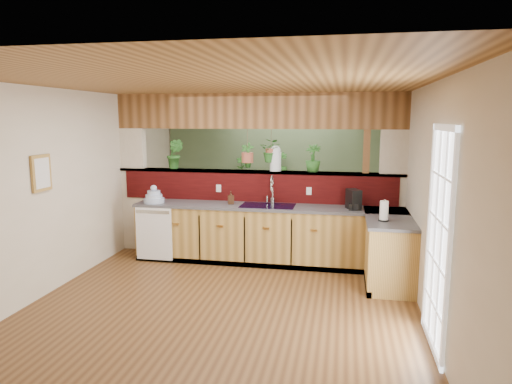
% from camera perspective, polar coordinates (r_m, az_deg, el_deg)
% --- Properties ---
extents(ground, '(4.60, 7.00, 0.01)m').
position_cam_1_polar(ground, '(6.31, -2.33, -11.34)').
color(ground, brown).
rests_on(ground, ground).
extents(ceiling, '(4.60, 7.00, 0.01)m').
position_cam_1_polar(ceiling, '(5.92, -2.50, 12.93)').
color(ceiling, brown).
rests_on(ceiling, ground).
extents(wall_back, '(4.60, 0.02, 2.60)m').
position_cam_1_polar(wall_back, '(9.40, 2.54, 3.61)').
color(wall_back, beige).
rests_on(wall_back, ground).
extents(wall_front, '(4.60, 0.02, 2.60)m').
position_cam_1_polar(wall_front, '(2.79, -19.57, -10.49)').
color(wall_front, beige).
rests_on(wall_front, ground).
extents(wall_left, '(0.02, 7.00, 2.60)m').
position_cam_1_polar(wall_left, '(6.88, -21.38, 0.93)').
color(wall_left, beige).
rests_on(wall_left, ground).
extents(wall_right, '(0.02, 7.00, 2.60)m').
position_cam_1_polar(wall_right, '(5.90, 19.90, -0.28)').
color(wall_right, beige).
rests_on(wall_right, ground).
extents(pass_through_partition, '(4.60, 0.21, 2.60)m').
position_cam_1_polar(pass_through_partition, '(7.30, 0.27, 1.14)').
color(pass_through_partition, beige).
rests_on(pass_through_partition, ground).
extents(pass_through_ledge, '(4.60, 0.21, 0.04)m').
position_cam_1_polar(pass_through_ledge, '(7.28, 0.04, 2.54)').
color(pass_through_ledge, brown).
rests_on(pass_through_ledge, ground).
extents(header_beam, '(4.60, 0.15, 0.55)m').
position_cam_1_polar(header_beam, '(7.23, 0.04, 10.08)').
color(header_beam, brown).
rests_on(header_beam, ground).
extents(sage_backwall, '(4.55, 0.02, 2.55)m').
position_cam_1_polar(sage_backwall, '(9.38, 2.52, 3.60)').
color(sage_backwall, '#57724D').
rests_on(sage_backwall, ground).
extents(countertop, '(4.14, 1.52, 0.90)m').
position_cam_1_polar(countertop, '(6.87, 6.18, -5.75)').
color(countertop, olive).
rests_on(countertop, ground).
extents(dishwasher, '(0.58, 0.03, 0.82)m').
position_cam_1_polar(dishwasher, '(7.24, -12.65, -5.09)').
color(dishwasher, white).
rests_on(dishwasher, ground).
extents(navy_sink, '(0.82, 0.50, 0.18)m').
position_cam_1_polar(navy_sink, '(6.96, 1.48, -2.35)').
color(navy_sink, black).
rests_on(navy_sink, countertop).
extents(french_door, '(0.06, 1.02, 2.16)m').
position_cam_1_polar(french_door, '(4.69, 21.77, -5.86)').
color(french_door, white).
rests_on(french_door, ground).
extents(framed_print, '(0.04, 0.35, 0.45)m').
position_cam_1_polar(framed_print, '(6.18, -25.24, 2.15)').
color(framed_print, olive).
rests_on(framed_print, wall_left).
extents(faucet, '(0.19, 0.20, 0.45)m').
position_cam_1_polar(faucet, '(7.05, 2.00, 0.45)').
color(faucet, '#B7B7B2').
rests_on(faucet, countertop).
extents(dish_stack, '(0.32, 0.32, 0.28)m').
position_cam_1_polar(dish_stack, '(7.35, -12.64, -0.63)').
color(dish_stack, '#A7B8D8').
rests_on(dish_stack, countertop).
extents(soap_dispenser, '(0.12, 0.12, 0.20)m').
position_cam_1_polar(soap_dispenser, '(7.06, -3.16, -0.70)').
color(soap_dispenser, '#3C2415').
rests_on(soap_dispenser, countertop).
extents(coffee_maker, '(0.15, 0.26, 0.29)m').
position_cam_1_polar(coffee_maker, '(6.80, 12.10, -1.00)').
color(coffee_maker, black).
rests_on(coffee_maker, countertop).
extents(paper_towel, '(0.13, 0.13, 0.28)m').
position_cam_1_polar(paper_towel, '(6.12, 15.70, -2.33)').
color(paper_towel, black).
rests_on(paper_towel, countertop).
extents(glass_jar, '(0.18, 0.18, 0.40)m').
position_cam_1_polar(glass_jar, '(7.21, 2.46, 4.24)').
color(glass_jar, silver).
rests_on(glass_jar, pass_through_ledge).
extents(ledge_plant_left, '(0.27, 0.22, 0.49)m').
position_cam_1_polar(ledge_plant_left, '(7.63, -10.09, 4.70)').
color(ledge_plant_left, '#24591F').
rests_on(ledge_plant_left, pass_through_ledge).
extents(ledge_plant_right, '(0.26, 0.26, 0.43)m').
position_cam_1_polar(ledge_plant_right, '(7.14, 7.13, 4.22)').
color(ledge_plant_right, '#24591F').
rests_on(ledge_plant_right, pass_through_ledge).
extents(hanging_plant_a, '(0.23, 0.19, 0.54)m').
position_cam_1_polar(hanging_plant_a, '(7.27, -1.08, 5.61)').
color(hanging_plant_a, brown).
rests_on(hanging_plant_a, header_beam).
extents(hanging_plant_b, '(0.38, 0.34, 0.48)m').
position_cam_1_polar(hanging_plant_b, '(7.20, 1.92, 6.44)').
color(hanging_plant_b, brown).
rests_on(hanging_plant_b, header_beam).
extents(shelving_console, '(1.73, 0.95, 1.12)m').
position_cam_1_polar(shelving_console, '(9.29, 1.09, -1.43)').
color(shelving_console, black).
rests_on(shelving_console, ground).
extents(shelf_plant_a, '(0.23, 0.18, 0.40)m').
position_cam_1_polar(shelf_plant_a, '(9.28, -1.82, 3.29)').
color(shelf_plant_a, '#24591F').
rests_on(shelf_plant_a, shelving_console).
extents(shelf_plant_b, '(0.28, 0.28, 0.48)m').
position_cam_1_polar(shelf_plant_b, '(9.13, 3.05, 3.45)').
color(shelf_plant_b, '#24591F').
rests_on(shelf_plant_b, shelving_console).
extents(floor_plant, '(0.79, 0.73, 0.75)m').
position_cam_1_polar(floor_plant, '(8.17, 4.62, -3.84)').
color(floor_plant, '#24591F').
rests_on(floor_plant, ground).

